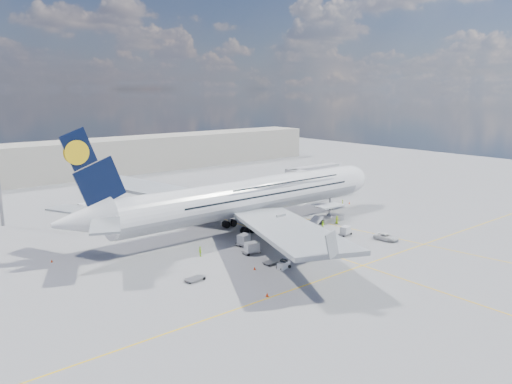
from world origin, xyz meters
TOP-DOWN VIEW (x-y plane):
  - ground at (0.00, 0.00)m, footprint 300.00×300.00m
  - taxi_line_main at (0.00, 0.00)m, footprint 0.25×220.00m
  - taxi_line_cross at (0.00, -20.00)m, footprint 120.00×0.25m
  - taxi_line_diag at (14.00, 10.00)m, footprint 14.16×99.06m
  - airliner at (0.26, 10.00)m, footprint 77.26×79.15m
  - jet_bridge at (29.81, 20.94)m, footprint 18.80×12.10m
  - cargo_loader at (16.82, 2.89)m, footprint 8.53×3.20m
  - terminal at (0.00, 95.00)m, footprint 180.00×16.00m
  - tree_line at (40.00, 140.00)m, footprint 160.00×6.00m
  - dolly_row_a at (-10.37, -3.50)m, footprint 3.57×2.30m
  - dolly_row_b at (-11.06, -9.75)m, footprint 3.08×1.70m
  - dolly_row_c at (-8.33, 1.39)m, footprint 3.66×2.69m
  - dolly_back at (-25.20, -7.90)m, footprint 3.37×2.18m
  - dolly_nose_far at (4.61, -9.24)m, footprint 3.05×2.12m
  - dolly_nose_near at (11.41, -6.54)m, footprint 3.10×2.11m
  - baggage_tug at (-11.12, -12.68)m, footprint 2.65×1.78m
  - catering_truck_inner at (-15.89, 29.65)m, footprint 6.85×2.74m
  - catering_truck_outer at (-22.95, 36.80)m, footprint 7.31×3.63m
  - service_van at (14.84, -13.88)m, footprint 2.97×5.16m
  - crew_nose at (30.38, 10.55)m, footprint 0.70×0.53m
  - crew_loader at (11.55, -0.32)m, footprint 1.00×0.97m
  - crew_wing at (-18.27, 1.16)m, footprint 0.72×1.14m
  - crew_van at (16.72, 0.38)m, footprint 0.91×1.04m
  - crew_tug at (3.67, -13.31)m, footprint 1.03×0.65m
  - cone_nose at (33.84, 11.24)m, footprint 0.42×0.42m
  - cone_wing_left_inner at (-14.10, 22.63)m, footprint 0.39×0.39m
  - cone_wing_left_outer at (-13.03, 31.08)m, footprint 0.38×0.38m
  - cone_wing_right_inner at (-15.16, -10.11)m, footprint 0.42×0.42m
  - cone_wing_right_outer at (-20.58, -19.51)m, footprint 0.47×0.47m
  - cone_tail at (-39.46, 14.65)m, footprint 0.41×0.41m

SIDE VIEW (x-z plane):
  - ground at x=0.00m, z-range 0.00..0.00m
  - taxi_line_main at x=0.00m, z-range 0.00..0.01m
  - taxi_line_cross at x=0.00m, z-range 0.00..0.01m
  - taxi_line_diag at x=14.00m, z-range 0.00..0.01m
  - cone_wing_left_outer at x=-13.03m, z-range -0.01..0.48m
  - cone_wing_left_inner at x=-14.10m, z-range -0.01..0.49m
  - cone_tail at x=-39.46m, z-range -0.01..0.52m
  - cone_nose at x=33.84m, z-range -0.01..0.52m
  - cone_wing_right_inner at x=-15.16m, z-range -0.01..0.52m
  - cone_wing_right_outer at x=-20.58m, z-range -0.01..0.59m
  - dolly_nose_far at x=4.61m, z-range 0.11..0.52m
  - dolly_row_b at x=-11.06m, z-range 0.12..0.57m
  - dolly_back at x=-25.20m, z-range 0.13..0.58m
  - baggage_tug at x=-11.12m, z-range -0.09..1.43m
  - service_van at x=14.84m, z-range 0.00..1.35m
  - crew_tug at x=3.67m, z-range 0.00..1.52m
  - crew_loader at x=11.55m, z-range 0.00..1.63m
  - crew_nose at x=30.38m, z-range 0.00..1.71m
  - crew_van at x=16.72m, z-range 0.00..1.80m
  - crew_wing at x=-18.27m, z-range 0.00..1.81m
  - dolly_nose_near at x=11.41m, z-range 0.07..1.86m
  - dolly_row_c at x=-8.33m, z-range 0.08..2.15m
  - dolly_row_a at x=-10.37m, z-range 0.08..2.18m
  - cargo_loader at x=16.82m, z-range -0.59..3.09m
  - catering_truck_inner at x=-15.89m, z-range -0.12..3.97m
  - catering_truck_outer at x=-22.95m, z-range -0.15..4.04m
  - tree_line at x=40.00m, z-range 0.00..8.00m
  - terminal at x=0.00m, z-range 0.00..12.00m
  - jet_bridge at x=29.81m, z-range 2.60..11.10m
  - airliner at x=0.26m, z-range -4.98..18.72m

